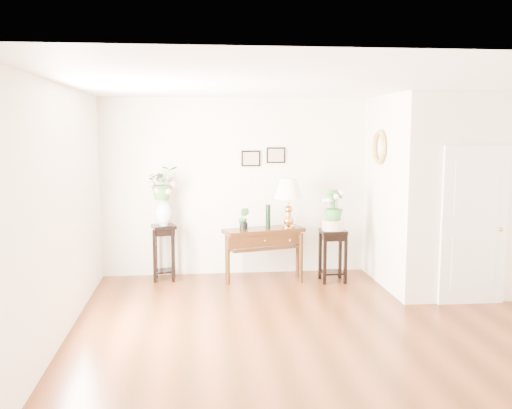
{
  "coord_description": "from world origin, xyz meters",
  "views": [
    {
      "loc": [
        -1.55,
        -6.24,
        2.3
      ],
      "look_at": [
        -0.72,
        1.3,
        1.3
      ],
      "focal_mm": 40.0,
      "sensor_mm": 36.0,
      "label": 1
    }
  ],
  "objects": [
    {
      "name": "plant_stand_a",
      "position": [
        -2.02,
        2.43,
        0.43
      ],
      "size": [
        0.41,
        0.41,
        0.86
      ],
      "primitive_type": "cube",
      "rotation": [
        0.0,
        0.0,
        0.26
      ],
      "color": "black",
      "rests_on": "floor"
    },
    {
      "name": "ceramic_bowl",
      "position": [
        0.53,
        2.07,
        0.88
      ],
      "size": [
        0.41,
        0.41,
        0.15
      ],
      "primitive_type": "cylinder",
      "rotation": [
        0.0,
        0.0,
        0.24
      ],
      "color": "beige",
      "rests_on": "plant_stand_b"
    },
    {
      "name": "art_print_left",
      "position": [
        -0.65,
        2.73,
        1.85
      ],
      "size": [
        0.3,
        0.02,
        0.25
      ],
      "primitive_type": "cube",
      "color": "black",
      "rests_on": "wall_back"
    },
    {
      "name": "floor",
      "position": [
        0.0,
        0.0,
        0.0
      ],
      "size": [
        6.0,
        5.5,
        0.02
      ],
      "primitive_type": "cube",
      "color": "brown",
      "rests_on": "ground"
    },
    {
      "name": "green_vase",
      "position": [
        -0.44,
        2.2,
        0.99
      ],
      "size": [
        0.09,
        0.09,
        0.36
      ],
      "primitive_type": "cylinder",
      "rotation": [
        0.0,
        0.0,
        -0.16
      ],
      "color": "black",
      "rests_on": "console_table"
    },
    {
      "name": "potted_plant",
      "position": [
        -0.81,
        2.2,
        0.97
      ],
      "size": [
        0.21,
        0.19,
        0.31
      ],
      "primitive_type": "imported",
      "rotation": [
        0.0,
        0.0,
        -0.34
      ],
      "color": "#35722D",
      "rests_on": "console_table"
    },
    {
      "name": "plant_stand_b",
      "position": [
        0.53,
        2.07,
        0.4
      ],
      "size": [
        0.38,
        0.38,
        0.8
      ],
      "primitive_type": "cube",
      "rotation": [
        0.0,
        0.0,
        -0.01
      ],
      "color": "black",
      "rests_on": "floor"
    },
    {
      "name": "console_table",
      "position": [
        -0.51,
        2.2,
        0.41
      ],
      "size": [
        1.29,
        0.73,
        0.82
      ],
      "primitive_type": "cube",
      "rotation": [
        0.0,
        0.0,
        0.28
      ],
      "color": "black",
      "rests_on": "floor"
    },
    {
      "name": "wall_left",
      "position": [
        -3.0,
        0.0,
        1.4
      ],
      "size": [
        0.02,
        5.5,
        2.8
      ],
      "primitive_type": "cube",
      "color": "silver",
      "rests_on": "ground"
    },
    {
      "name": "narcissus",
      "position": [
        0.53,
        2.07,
        1.16
      ],
      "size": [
        0.31,
        0.31,
        0.49
      ],
      "primitive_type": "imported",
      "rotation": [
        0.0,
        0.0,
        -0.14
      ],
      "color": "#35722D",
      "rests_on": "ceramic_bowl"
    },
    {
      "name": "wall_ornament",
      "position": [
        1.16,
        1.9,
        2.05
      ],
      "size": [
        0.07,
        0.51,
        0.51
      ],
      "primitive_type": "torus",
      "rotation": [
        0.0,
        1.57,
        0.0
      ],
      "color": "gold",
      "rests_on": "partition"
    },
    {
      "name": "door",
      "position": [
        2.1,
        0.78,
        1.05
      ],
      "size": [
        0.9,
        0.05,
        2.1
      ],
      "primitive_type": "cube",
      "color": "white",
      "rests_on": "floor"
    },
    {
      "name": "ceiling",
      "position": [
        0.0,
        0.0,
        2.8
      ],
      "size": [
        6.0,
        5.5,
        0.02
      ],
      "primitive_type": "cube",
      "color": "white",
      "rests_on": "ground"
    },
    {
      "name": "wall_back",
      "position": [
        0.0,
        2.75,
        1.4
      ],
      "size": [
        6.0,
        0.02,
        2.8
      ],
      "primitive_type": "cube",
      "color": "silver",
      "rests_on": "ground"
    },
    {
      "name": "table_lamp",
      "position": [
        -0.13,
        2.2,
        1.17
      ],
      "size": [
        0.57,
        0.57,
        0.77
      ],
      "primitive_type": "cube",
      "rotation": [
        0.0,
        0.0,
        0.39
      ],
      "color": "#AE7938",
      "rests_on": "console_table"
    },
    {
      "name": "art_print_right",
      "position": [
        -0.25,
        2.73,
        1.9
      ],
      "size": [
        0.3,
        0.02,
        0.25
      ],
      "primitive_type": "cube",
      "color": "black",
      "rests_on": "wall_back"
    },
    {
      "name": "lily_arrangement",
      "position": [
        -2.02,
        2.43,
        1.52
      ],
      "size": [
        0.55,
        0.51,
        0.52
      ],
      "primitive_type": "imported",
      "rotation": [
        0.0,
        0.0,
        0.26
      ],
      "color": "#35722D",
      "rests_on": "porcelain_vase"
    },
    {
      "name": "partition",
      "position": [
        2.1,
        1.77,
        1.4
      ],
      "size": [
        1.8,
        1.95,
        2.8
      ],
      "primitive_type": "cube",
      "color": "silver",
      "rests_on": "floor"
    },
    {
      "name": "wall_front",
      "position": [
        0.0,
        -2.75,
        1.4
      ],
      "size": [
        6.0,
        0.02,
        2.8
      ],
      "primitive_type": "cube",
      "color": "silver",
      "rests_on": "ground"
    },
    {
      "name": "porcelain_vase",
      "position": [
        -2.02,
        2.43,
        1.08
      ],
      "size": [
        0.29,
        0.29,
        0.44
      ],
      "primitive_type": null,
      "rotation": [
        0.0,
        0.0,
        0.17
      ],
      "color": "silver",
      "rests_on": "plant_stand_a"
    }
  ]
}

